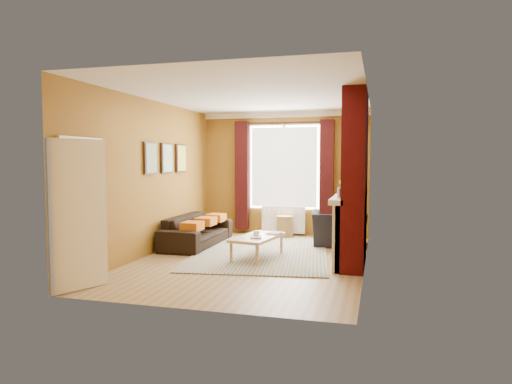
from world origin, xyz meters
TOP-DOWN VIEW (x-y plane):
  - ground at (0.00, 0.00)m, footprint 5.50×5.50m
  - room_walls at (0.63, 0.29)m, footprint 3.82×5.54m
  - striped_rug at (0.02, 0.51)m, footprint 2.81×3.60m
  - sofa at (-1.42, 0.96)m, footprint 0.82×2.07m
  - armchair at (1.34, 1.66)m, footprint 1.15×1.04m
  - coffee_table at (0.07, 0.09)m, footprint 0.78×1.26m
  - wicker_stool at (0.08, 2.40)m, footprint 0.47×0.47m
  - floor_lamp at (1.44, 2.40)m, footprint 0.26×0.26m
  - book_a at (-0.00, -0.13)m, footprint 0.25×0.30m
  - book_b at (0.20, 0.44)m, footprint 0.28×0.34m
  - mug at (0.09, -0.04)m, footprint 0.13×0.13m
  - tv_remote at (-0.03, 0.31)m, footprint 0.06×0.18m

SIDE VIEW (x-z plane):
  - ground at x=0.00m, z-range 0.00..0.00m
  - striped_rug at x=0.02m, z-range 0.00..0.02m
  - wicker_stool at x=0.08m, z-range 0.00..0.47m
  - sofa at x=-1.42m, z-range 0.00..0.61m
  - armchair at x=1.34m, z-range 0.00..0.69m
  - coffee_table at x=0.07m, z-range 0.15..0.55m
  - book_b at x=0.20m, z-range 0.39..0.42m
  - tv_remote at x=-0.03m, z-range 0.39..0.42m
  - book_a at x=0.00m, z-range 0.39..0.42m
  - mug at x=0.09m, z-range 0.39..0.50m
  - floor_lamp at x=1.44m, z-range 0.42..1.88m
  - room_walls at x=0.63m, z-range -0.04..2.80m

